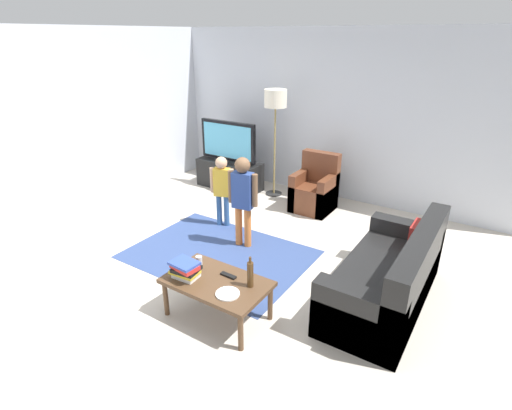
{
  "coord_description": "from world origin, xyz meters",
  "views": [
    {
      "loc": [
        2.46,
        -3.19,
        2.59
      ],
      "look_at": [
        0.0,
        0.6,
        0.65
      ],
      "focal_mm": 28.09,
      "sensor_mm": 36.0,
      "label": 1
    }
  ],
  "objects_px": {
    "tv": "(228,142)",
    "coffee_table": "(217,285)",
    "couch": "(392,280)",
    "child_center": "(243,194)",
    "child_near_tv": "(222,185)",
    "tv_stand": "(230,175)",
    "floor_lamp": "(275,104)",
    "soda_can": "(199,262)",
    "bottle": "(250,274)",
    "book_stack": "(185,269)",
    "plate": "(228,294)",
    "armchair": "(315,191)",
    "tv_remote": "(228,275)"
  },
  "relations": [
    {
      "from": "soda_can",
      "to": "book_stack",
      "type": "bearing_deg",
      "value": -84.95
    },
    {
      "from": "coffee_table",
      "to": "child_center",
      "type": "bearing_deg",
      "value": 114.85
    },
    {
      "from": "child_near_tv",
      "to": "tv_remote",
      "type": "bearing_deg",
      "value": -50.99
    },
    {
      "from": "tv",
      "to": "child_near_tv",
      "type": "distance_m",
      "value": 1.56
    },
    {
      "from": "floor_lamp",
      "to": "couch",
      "type": "bearing_deg",
      "value": -37.93
    },
    {
      "from": "tv_remote",
      "to": "soda_can",
      "type": "bearing_deg",
      "value": -174.33
    },
    {
      "from": "bottle",
      "to": "child_center",
      "type": "bearing_deg",
      "value": 127.17
    },
    {
      "from": "tv",
      "to": "child_center",
      "type": "bearing_deg",
      "value": -48.52
    },
    {
      "from": "armchair",
      "to": "soda_can",
      "type": "height_order",
      "value": "armchair"
    },
    {
      "from": "tv_stand",
      "to": "soda_can",
      "type": "bearing_deg",
      "value": -58.66
    },
    {
      "from": "coffee_table",
      "to": "bottle",
      "type": "bearing_deg",
      "value": 17.35
    },
    {
      "from": "tv_remote",
      "to": "plate",
      "type": "bearing_deg",
      "value": -52.25
    },
    {
      "from": "child_center",
      "to": "plate",
      "type": "bearing_deg",
      "value": -60.07
    },
    {
      "from": "couch",
      "to": "book_stack",
      "type": "height_order",
      "value": "couch"
    },
    {
      "from": "tv",
      "to": "child_center",
      "type": "xyz_separation_m",
      "value": [
        1.44,
        -1.63,
        -0.12
      ]
    },
    {
      "from": "tv_remote",
      "to": "soda_can",
      "type": "height_order",
      "value": "soda_can"
    },
    {
      "from": "armchair",
      "to": "child_near_tv",
      "type": "relative_size",
      "value": 0.87
    },
    {
      "from": "couch",
      "to": "floor_lamp",
      "type": "xyz_separation_m",
      "value": [
        -2.58,
        2.01,
        1.25
      ]
    },
    {
      "from": "couch",
      "to": "tv",
      "type": "bearing_deg",
      "value": 151.76
    },
    {
      "from": "book_stack",
      "to": "tv",
      "type": "bearing_deg",
      "value": 119.94
    },
    {
      "from": "bottle",
      "to": "plate",
      "type": "distance_m",
      "value": 0.27
    },
    {
      "from": "child_near_tv",
      "to": "armchair",
      "type": "bearing_deg",
      "value": 55.79
    },
    {
      "from": "bottle",
      "to": "plate",
      "type": "height_order",
      "value": "bottle"
    },
    {
      "from": "tv_stand",
      "to": "armchair",
      "type": "relative_size",
      "value": 1.33
    },
    {
      "from": "book_stack",
      "to": "tv_remote",
      "type": "relative_size",
      "value": 1.76
    },
    {
      "from": "coffee_table",
      "to": "plate",
      "type": "relative_size",
      "value": 4.55
    },
    {
      "from": "couch",
      "to": "armchair",
      "type": "bearing_deg",
      "value": 133.28
    },
    {
      "from": "couch",
      "to": "child_near_tv",
      "type": "xyz_separation_m",
      "value": [
        -2.58,
        0.55,
        0.33
      ]
    },
    {
      "from": "child_near_tv",
      "to": "tv_remote",
      "type": "relative_size",
      "value": 6.09
    },
    {
      "from": "child_near_tv",
      "to": "bottle",
      "type": "bearing_deg",
      "value": -45.85
    },
    {
      "from": "tv_stand",
      "to": "floor_lamp",
      "type": "bearing_deg",
      "value": 10.24
    },
    {
      "from": "child_center",
      "to": "armchair",
      "type": "bearing_deg",
      "value": 80.47
    },
    {
      "from": "plate",
      "to": "book_stack",
      "type": "bearing_deg",
      "value": -179.96
    },
    {
      "from": "book_stack",
      "to": "bottle",
      "type": "bearing_deg",
      "value": 20.15
    },
    {
      "from": "tv",
      "to": "child_center",
      "type": "height_order",
      "value": "tv"
    },
    {
      "from": "coffee_table",
      "to": "soda_can",
      "type": "xyz_separation_m",
      "value": [
        -0.3,
        0.1,
        0.11
      ]
    },
    {
      "from": "floor_lamp",
      "to": "plate",
      "type": "height_order",
      "value": "floor_lamp"
    },
    {
      "from": "armchair",
      "to": "coffee_table",
      "type": "distance_m",
      "value": 2.97
    },
    {
      "from": "book_stack",
      "to": "child_center",
      "type": "bearing_deg",
      "value": 103.12
    },
    {
      "from": "tv",
      "to": "coffee_table",
      "type": "relative_size",
      "value": 1.1
    },
    {
      "from": "coffee_table",
      "to": "bottle",
      "type": "xyz_separation_m",
      "value": [
        0.32,
        0.1,
        0.18
      ]
    },
    {
      "from": "bottle",
      "to": "soda_can",
      "type": "bearing_deg",
      "value": 180.0
    },
    {
      "from": "floor_lamp",
      "to": "armchair",
      "type": "bearing_deg",
      "value": -12.45
    },
    {
      "from": "child_center",
      "to": "bottle",
      "type": "relative_size",
      "value": 3.86
    },
    {
      "from": "child_near_tv",
      "to": "soda_can",
      "type": "distance_m",
      "value": 1.83
    },
    {
      "from": "tv",
      "to": "coffee_table",
      "type": "bearing_deg",
      "value": -55.25
    },
    {
      "from": "floor_lamp",
      "to": "tv_remote",
      "type": "height_order",
      "value": "floor_lamp"
    },
    {
      "from": "couch",
      "to": "tv_remote",
      "type": "xyz_separation_m",
      "value": [
        -1.31,
        -1.01,
        0.14
      ]
    },
    {
      "from": "book_stack",
      "to": "armchair",
      "type": "bearing_deg",
      "value": 91.32
    },
    {
      "from": "plate",
      "to": "soda_can",
      "type": "bearing_deg",
      "value": 157.08
    }
  ]
}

